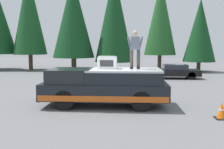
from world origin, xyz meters
The scene contains 11 objects.
ground_plane centered at (0.00, 0.00, 0.00)m, with size 90.00×90.00×0.00m, color slate.
pickup_truck centered at (0.11, 0.15, 0.87)m, with size 2.01×5.54×1.65m.
compressor_unit centered at (0.30, 0.05, 1.93)m, with size 0.65×0.84×0.56m.
person_on_truck_bed centered at (0.31, -1.19, 2.55)m, with size 0.29×0.72×1.69m.
parked_car_black centered at (9.87, -4.65, 0.58)m, with size 1.64×4.10×1.16m.
traffic_cone centered at (-1.64, -4.32, 0.29)m, with size 0.47×0.47×0.62m.
conifer_far_left centered at (15.52, -8.16, 4.23)m, with size 3.25×3.25×7.43m.
conifer_left centered at (16.98, -4.32, 5.78)m, with size 3.47×3.47×9.90m.
conifer_center_left centered at (15.18, 0.60, 5.66)m, with size 3.96×3.96×10.31m.
conifer_center_right centered at (15.38, 4.89, 5.64)m, with size 4.35×4.35×9.87m.
conifer_right centered at (16.20, 9.91, 6.20)m, with size 3.67×3.67×10.69m.
Camera 1 is at (-10.84, -0.89, 2.66)m, focal length 40.12 mm.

